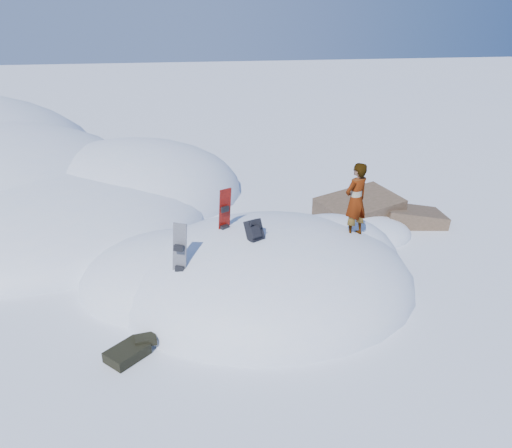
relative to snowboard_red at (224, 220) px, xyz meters
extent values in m
plane|color=white|center=(0.95, -0.36, -1.61)|extent=(120.00, 120.00, 0.00)
ellipsoid|color=silver|center=(0.95, -0.36, -1.61)|extent=(7.00, 6.00, 3.00)
ellipsoid|color=silver|center=(-1.25, 0.24, -1.61)|extent=(4.40, 4.00, 2.20)
ellipsoid|color=silver|center=(2.75, 0.44, -1.61)|extent=(3.60, 3.20, 2.50)
ellipsoid|color=silver|center=(-5.05, 4.64, -1.61)|extent=(10.00, 9.00, 2.80)
ellipsoid|color=silver|center=(-2.55, 7.14, -1.61)|extent=(8.00, 8.00, 3.60)
ellipsoid|color=silver|center=(-4.55, 3.64, -1.61)|extent=(6.00, 5.00, 1.80)
cube|color=brown|center=(4.55, 3.04, -1.51)|extent=(2.82, 2.41, 1.62)
cube|color=brown|center=(6.15, 2.64, -1.71)|extent=(2.16, 1.80, 1.33)
cube|color=brown|center=(5.15, 4.24, -1.61)|extent=(2.08, 2.01, 1.10)
ellipsoid|color=silver|center=(4.15, 2.04, -1.61)|extent=(3.20, 2.40, 1.00)
cube|color=red|center=(0.00, 0.02, -0.02)|extent=(0.35, 0.31, 1.58)
cube|color=black|center=(0.00, -0.05, 0.30)|extent=(0.22, 0.19, 0.14)
cube|color=black|center=(0.00, -0.05, -0.18)|extent=(0.22, 0.19, 0.14)
cube|color=black|center=(-1.10, -1.22, -0.32)|extent=(0.40, 0.41, 1.55)
cube|color=black|center=(-1.10, -1.28, 0.00)|extent=(0.22, 0.20, 0.14)
cube|color=black|center=(-1.10, -1.28, -0.47)|extent=(0.22, 0.20, 0.14)
cube|color=black|center=(0.54, -0.79, 0.04)|extent=(0.45, 0.48, 0.50)
cube|color=black|center=(0.54, -0.93, 0.06)|extent=(0.28, 0.26, 0.27)
cylinder|color=black|center=(0.44, -0.91, 0.16)|extent=(0.04, 0.18, 0.33)
cylinder|color=black|center=(0.64, -0.91, 0.16)|extent=(0.04, 0.18, 0.33)
cube|color=black|center=(-2.20, -2.53, -1.50)|extent=(0.90, 0.88, 0.21)
cube|color=black|center=(-1.86, -2.30, -1.40)|extent=(0.43, 0.33, 0.14)
imported|color=slate|center=(3.00, -0.35, 0.41)|extent=(0.77, 0.66, 1.77)
camera|label=1|loc=(-1.25, -10.48, 4.36)|focal=35.00mm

